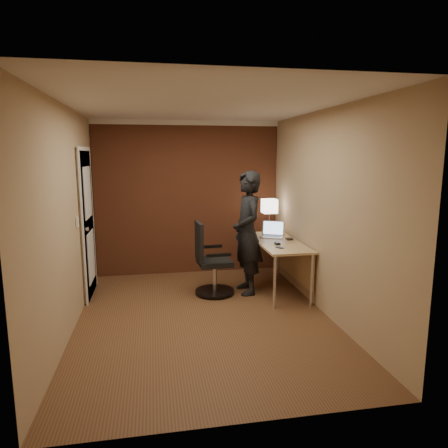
{
  "coord_description": "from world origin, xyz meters",
  "views": [
    {
      "loc": [
        -0.57,
        -4.58,
        1.95
      ],
      "look_at": [
        0.35,
        0.55,
        1.05
      ],
      "focal_mm": 32.0,
      "sensor_mm": 36.0,
      "label": 1
    }
  ],
  "objects_px": {
    "laptop": "(272,232)",
    "desk_lamp": "(269,207)",
    "person": "(247,233)",
    "mouse": "(277,243)",
    "wallet": "(289,239)",
    "office_chair": "(210,263)",
    "phone": "(280,247)",
    "desk": "(282,250)"
  },
  "relations": [
    {
      "from": "laptop",
      "to": "desk_lamp",
      "type": "bearing_deg",
      "value": 81.73
    },
    {
      "from": "mouse",
      "to": "phone",
      "type": "xyz_separation_m",
      "value": [
        -0.03,
        -0.2,
        -0.01
      ]
    },
    {
      "from": "desk_lamp",
      "to": "laptop",
      "type": "relative_size",
      "value": 1.3
    },
    {
      "from": "desk_lamp",
      "to": "person",
      "type": "bearing_deg",
      "value": -127.45
    },
    {
      "from": "desk_lamp",
      "to": "phone",
      "type": "height_order",
      "value": "desk_lamp"
    },
    {
      "from": "wallet",
      "to": "mouse",
      "type": "bearing_deg",
      "value": -134.41
    },
    {
      "from": "wallet",
      "to": "person",
      "type": "distance_m",
      "value": 0.67
    },
    {
      "from": "mouse",
      "to": "office_chair",
      "type": "height_order",
      "value": "office_chair"
    },
    {
      "from": "office_chair",
      "to": "person",
      "type": "relative_size",
      "value": 0.59
    },
    {
      "from": "desk_lamp",
      "to": "wallet",
      "type": "distance_m",
      "value": 0.74
    },
    {
      "from": "person",
      "to": "office_chair",
      "type": "bearing_deg",
      "value": -93.45
    },
    {
      "from": "person",
      "to": "phone",
      "type": "bearing_deg",
      "value": 37.52
    },
    {
      "from": "mouse",
      "to": "desk_lamp",
      "type": "bearing_deg",
      "value": 81.31
    },
    {
      "from": "desk_lamp",
      "to": "mouse",
      "type": "height_order",
      "value": "desk_lamp"
    },
    {
      "from": "desk",
      "to": "desk_lamp",
      "type": "distance_m",
      "value": 0.86
    },
    {
      "from": "desk_lamp",
      "to": "office_chair",
      "type": "xyz_separation_m",
      "value": [
        -1.05,
        -0.68,
        -0.7
      ]
    },
    {
      "from": "desk_lamp",
      "to": "wallet",
      "type": "xyz_separation_m",
      "value": [
        0.13,
        -0.6,
        -0.41
      ]
    },
    {
      "from": "laptop",
      "to": "desk",
      "type": "bearing_deg",
      "value": -80.54
    },
    {
      "from": "office_chair",
      "to": "person",
      "type": "height_order",
      "value": "person"
    },
    {
      "from": "laptop",
      "to": "person",
      "type": "bearing_deg",
      "value": -144.13
    },
    {
      "from": "laptop",
      "to": "mouse",
      "type": "xyz_separation_m",
      "value": [
        -0.09,
        -0.54,
        -0.05
      ]
    },
    {
      "from": "desk",
      "to": "mouse",
      "type": "height_order",
      "value": "mouse"
    },
    {
      "from": "desk",
      "to": "phone",
      "type": "distance_m",
      "value": 0.47
    },
    {
      "from": "person",
      "to": "wallet",
      "type": "bearing_deg",
      "value": 92.73
    },
    {
      "from": "wallet",
      "to": "office_chair",
      "type": "distance_m",
      "value": 1.22
    },
    {
      "from": "laptop",
      "to": "mouse",
      "type": "distance_m",
      "value": 0.55
    },
    {
      "from": "wallet",
      "to": "desk",
      "type": "bearing_deg",
      "value": -154.25
    },
    {
      "from": "laptop",
      "to": "wallet",
      "type": "height_order",
      "value": "laptop"
    },
    {
      "from": "phone",
      "to": "office_chair",
      "type": "distance_m",
      "value": 1.01
    },
    {
      "from": "office_chair",
      "to": "wallet",
      "type": "bearing_deg",
      "value": 3.87
    },
    {
      "from": "laptop",
      "to": "person",
      "type": "distance_m",
      "value": 0.58
    },
    {
      "from": "desk_lamp",
      "to": "mouse",
      "type": "bearing_deg",
      "value": -98.99
    },
    {
      "from": "desk_lamp",
      "to": "person",
      "type": "relative_size",
      "value": 0.31
    },
    {
      "from": "desk",
      "to": "person",
      "type": "xyz_separation_m",
      "value": [
        -0.52,
        -0.01,
        0.27
      ]
    },
    {
      "from": "phone",
      "to": "office_chair",
      "type": "height_order",
      "value": "office_chair"
    },
    {
      "from": "office_chair",
      "to": "desk",
      "type": "bearing_deg",
      "value": 1.05
    },
    {
      "from": "desk",
      "to": "wallet",
      "type": "xyz_separation_m",
      "value": [
        0.13,
        0.06,
        0.14
      ]
    },
    {
      "from": "mouse",
      "to": "person",
      "type": "distance_m",
      "value": 0.45
    },
    {
      "from": "laptop",
      "to": "person",
      "type": "xyz_separation_m",
      "value": [
        -0.47,
        -0.34,
        0.07
      ]
    },
    {
      "from": "mouse",
      "to": "wallet",
      "type": "xyz_separation_m",
      "value": [
        0.27,
        0.28,
        -0.01
      ]
    },
    {
      "from": "desk",
      "to": "person",
      "type": "distance_m",
      "value": 0.59
    },
    {
      "from": "office_chair",
      "to": "desk_lamp",
      "type": "bearing_deg",
      "value": 32.9
    }
  ]
}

